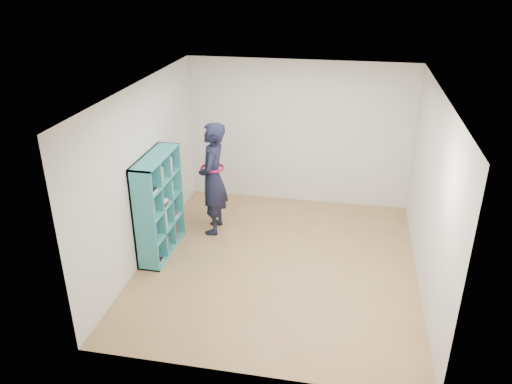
# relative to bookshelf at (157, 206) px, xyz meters

# --- Properties ---
(floor) EXTENTS (4.50, 4.50, 0.00)m
(floor) POSITION_rel_bookshelf_xyz_m (1.85, -0.01, -0.77)
(floor) COLOR #997345
(floor) RESTS_ON ground
(ceiling) EXTENTS (4.50, 4.50, 0.00)m
(ceiling) POSITION_rel_bookshelf_xyz_m (1.85, -0.01, 1.83)
(ceiling) COLOR white
(ceiling) RESTS_ON wall_back
(wall_left) EXTENTS (0.02, 4.50, 2.60)m
(wall_left) POSITION_rel_bookshelf_xyz_m (-0.15, -0.01, 0.53)
(wall_left) COLOR silver
(wall_left) RESTS_ON floor
(wall_right) EXTENTS (0.02, 4.50, 2.60)m
(wall_right) POSITION_rel_bookshelf_xyz_m (3.85, -0.01, 0.53)
(wall_right) COLOR silver
(wall_right) RESTS_ON floor
(wall_back) EXTENTS (4.00, 0.02, 2.60)m
(wall_back) POSITION_rel_bookshelf_xyz_m (1.85, 2.24, 0.53)
(wall_back) COLOR silver
(wall_back) RESTS_ON floor
(wall_front) EXTENTS (4.00, 0.02, 2.60)m
(wall_front) POSITION_rel_bookshelf_xyz_m (1.85, -2.26, 0.53)
(wall_front) COLOR silver
(wall_front) RESTS_ON floor
(bookshelf) EXTENTS (0.34, 1.18, 1.57)m
(bookshelf) POSITION_rel_bookshelf_xyz_m (0.00, 0.00, 0.00)
(bookshelf) COLOR teal
(bookshelf) RESTS_ON floor
(person) EXTENTS (0.50, 0.71, 1.86)m
(person) POSITION_rel_bookshelf_xyz_m (0.65, 0.80, 0.16)
(person) COLOR black
(person) RESTS_ON floor
(smartphone) EXTENTS (0.05, 0.10, 0.14)m
(smartphone) POSITION_rel_bookshelf_xyz_m (0.50, 0.87, 0.28)
(smartphone) COLOR silver
(smartphone) RESTS_ON person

